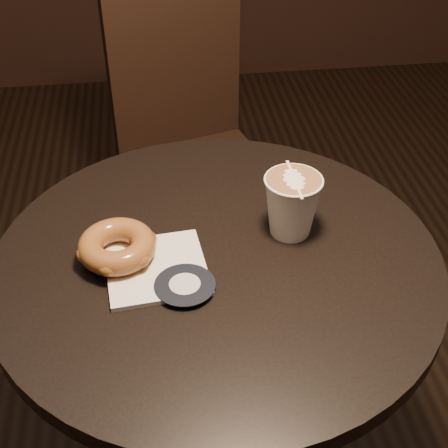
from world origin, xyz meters
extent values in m
cylinder|color=black|center=(0.00, 0.00, 0.73)|extent=(0.70, 0.70, 0.03)
cylinder|color=black|center=(0.00, 0.00, 0.37)|extent=(0.07, 0.07, 0.70)
cube|color=black|center=(0.04, 0.73, 0.42)|extent=(0.46, 0.46, 0.04)
cube|color=black|center=(-0.01, 0.89, 0.69)|extent=(0.37, 0.14, 0.50)
cylinder|color=black|center=(-0.07, 0.53, 0.21)|extent=(0.03, 0.03, 0.42)
cylinder|color=black|center=(0.23, 0.62, 0.21)|extent=(0.03, 0.03, 0.42)
cylinder|color=black|center=(-0.16, 0.84, 0.21)|extent=(0.03, 0.03, 0.42)
cylinder|color=black|center=(0.15, 0.92, 0.21)|extent=(0.03, 0.03, 0.42)
cube|color=silver|center=(-0.10, -0.02, 0.75)|extent=(0.16, 0.16, 0.01)
torus|color=brown|center=(-0.15, 0.01, 0.78)|extent=(0.12, 0.12, 0.04)
camera|label=1|loc=(-0.08, -0.73, 1.39)|focal=50.00mm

